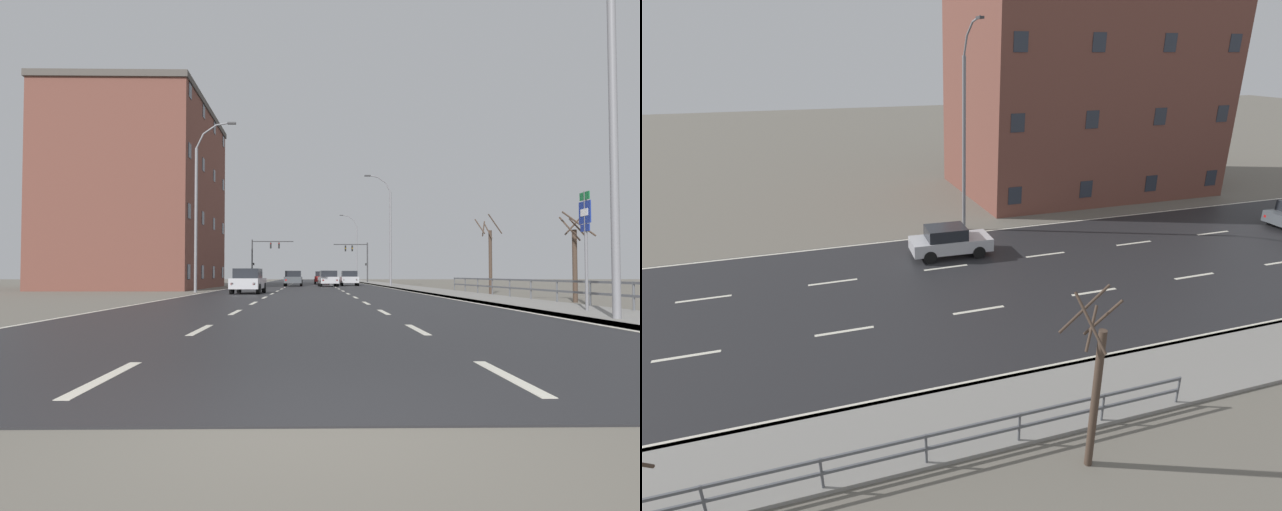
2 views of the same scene
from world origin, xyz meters
The scene contains 19 objects.
ground_plane centered at (0.00, 48.00, -0.06)m, with size 160.00×160.00×0.12m.
road_asphalt_strip centered at (0.00, 60.00, 0.01)m, with size 14.00×120.00×0.03m.
sidewalk_right centered at (8.43, 60.00, 0.06)m, with size 3.00×120.00×0.12m.
guardrail centered at (9.85, 19.70, 0.71)m, with size 0.07×25.71×1.00m.
street_lamp_foreground centered at (7.46, 8.98, 4.91)m, with size 2.25×0.24×9.99m.
street_lamp_midground centered at (7.44, 46.85, 5.23)m, with size 2.54×0.24×10.70m.
street_lamp_distant centered at (7.40, 84.71, 5.37)m, with size 2.88×0.24×11.06m.
street_lamp_left_bank centered at (-7.43, 31.70, 5.58)m, with size 2.72×0.24×11.43m.
highway_sign centered at (8.39, 11.98, 2.40)m, with size 0.09×0.68×3.75m.
traffic_signal_right centered at (6.71, 70.64, 3.86)m, with size 4.77×0.36×5.61m.
traffic_signal_left centered at (-6.47, 69.06, 4.11)m, with size 5.67×0.36×5.92m.
car_near_left centered at (-3.87, 29.66, 0.80)m, with size 1.97×4.17×1.57m.
car_near_right centered at (4.08, 52.56, 0.80)m, with size 1.86×4.11×1.57m.
car_far_right centered at (1.76, 49.20, 0.80)m, with size 2.03×4.20×1.57m.
car_distant centered at (1.39, 61.99, 0.80)m, with size 1.84×4.10×1.57m.
car_far_left centered at (-1.74, 50.98, 0.80)m, with size 1.84×4.10×1.57m.
brick_building centered at (-14.71, 43.16, 7.96)m, with size 11.80×18.03×15.91m.
bare_tree_near centered at (11.46, 18.89, 1.87)m, with size 1.34×1.38×3.90m.
bare_tree_mid centered at (11.04, 28.75, 2.28)m, with size 1.43×1.40×4.88m.
Camera 1 is at (0.03, -4.31, 1.22)m, focal length 30.43 mm.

